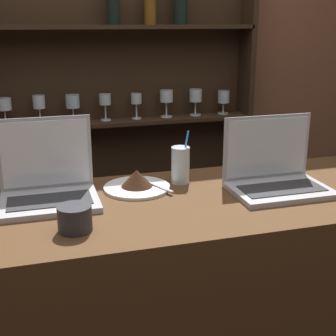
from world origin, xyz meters
name	(u,v)px	position (x,y,z in m)	size (l,w,h in m)	color
back_wall	(105,66)	(0.00, 1.53, 1.35)	(7.00, 0.06, 2.70)	brown
back_shelf	(121,129)	(0.06, 1.45, 1.02)	(1.46, 0.18, 1.94)	#332114
laptop_near	(48,183)	(-0.36, 0.41, 1.10)	(0.30, 0.23, 0.25)	#ADADB2
laptop_far	(275,174)	(0.37, 0.30, 1.10)	(0.32, 0.22, 0.24)	#ADADB2
cake_plate	(137,182)	(-0.08, 0.43, 1.07)	(0.22, 0.22, 0.07)	white
water_glass	(181,165)	(0.09, 0.45, 1.11)	(0.06, 0.06, 0.18)	silver
coffee_cup	(75,218)	(-0.31, 0.16, 1.08)	(0.09, 0.09, 0.07)	#2D2D33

